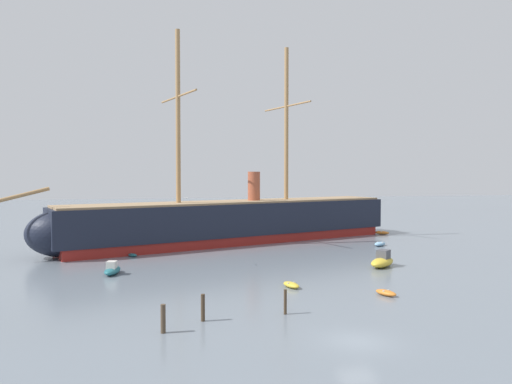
% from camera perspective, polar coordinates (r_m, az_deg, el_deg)
% --- Properties ---
extents(ground_plane, '(400.00, 400.00, 0.00)m').
position_cam_1_polar(ground_plane, '(34.04, 12.05, -17.16)').
color(ground_plane, slate).
extents(tall_ship, '(66.73, 28.11, 33.32)m').
position_cam_1_polar(tall_ship, '(78.54, -2.42, -3.49)').
color(tall_ship, maroon).
rests_on(tall_ship, ground).
extents(dinghy_foreground_right, '(1.79, 2.42, 0.53)m').
position_cam_1_polar(dinghy_foreground_right, '(46.48, 15.35, -11.59)').
color(dinghy_foreground_right, orange).
rests_on(dinghy_foreground_right, ground).
extents(dinghy_near_centre, '(1.71, 2.54, 0.55)m').
position_cam_1_polar(dinghy_near_centre, '(48.01, 4.26, -11.07)').
color(dinghy_near_centre, gold).
rests_on(dinghy_near_centre, ground).
extents(motorboat_mid_left, '(2.18, 3.87, 1.53)m').
position_cam_1_polar(motorboat_mid_left, '(56.32, -16.89, -8.91)').
color(motorboat_mid_left, '#236670').
rests_on(motorboat_mid_left, ground).
extents(motorboat_mid_right, '(4.98, 4.72, 2.04)m').
position_cam_1_polar(motorboat_mid_right, '(60.24, 14.95, -8.01)').
color(motorboat_mid_right, gold).
rests_on(motorboat_mid_right, ground).
extents(dinghy_alongside_bow, '(1.73, 1.91, 0.43)m').
position_cam_1_polar(dinghy_alongside_bow, '(67.54, -14.62, -7.34)').
color(dinghy_alongside_bow, '#236670').
rests_on(dinghy_alongside_bow, ground).
extents(dinghy_alongside_stern, '(2.96, 2.63, 0.66)m').
position_cam_1_polar(dinghy_alongside_stern, '(77.44, 14.67, -6.05)').
color(dinghy_alongside_stern, '#7FB2D6').
rests_on(dinghy_alongside_stern, ground).
extents(dinghy_far_right, '(2.77, 2.63, 0.63)m').
position_cam_1_polar(dinghy_far_right, '(92.48, 14.90, -4.75)').
color(dinghy_far_right, orange).
rests_on(dinghy_far_right, ground).
extents(motorboat_distant_centre, '(3.67, 2.84, 1.43)m').
position_cam_1_polar(motorboat_distant_centre, '(95.25, -3.15, -4.37)').
color(motorboat_distant_centre, orange).
rests_on(motorboat_distant_centre, ground).
extents(mooring_piling_nearest, '(0.31, 0.31, 2.09)m').
position_cam_1_polar(mooring_piling_nearest, '(37.47, -6.40, -13.65)').
color(mooring_piling_nearest, '#423323').
rests_on(mooring_piling_nearest, ground).
extents(mooring_piling_left_pair, '(0.35, 0.35, 2.04)m').
position_cam_1_polar(mooring_piling_left_pair, '(35.27, -11.10, -14.72)').
color(mooring_piling_left_pair, '#4C3D2D').
rests_on(mooring_piling_left_pair, ground).
extents(mooring_piling_right_pair, '(0.25, 0.25, 2.01)m').
position_cam_1_polar(mooring_piling_right_pair, '(39.07, 3.54, -13.04)').
color(mooring_piling_right_pair, '#423323').
rests_on(mooring_piling_right_pair, ground).
extents(seagull_in_flight, '(0.41, 1.03, 0.13)m').
position_cam_1_polar(seagull_in_flight, '(57.54, -8.36, -0.73)').
color(seagull_in_flight, silver).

